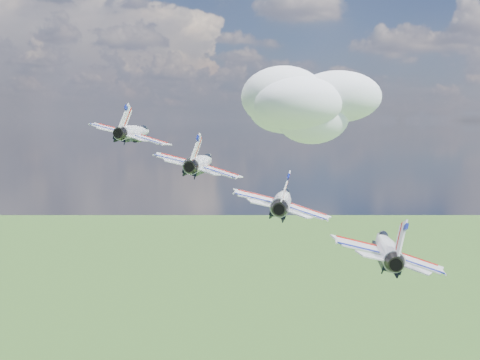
{
  "coord_description": "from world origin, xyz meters",
  "views": [
    {
      "loc": [
        -20.11,
        -86.45,
        156.35
      ],
      "look_at": [
        -14.91,
        -13.24,
        149.11
      ],
      "focal_mm": 45.0,
      "sensor_mm": 36.0,
      "label": 1
    }
  ],
  "objects_px": {
    "jet_3": "(386,247)",
    "jet_0": "(136,132)",
    "jet_2": "(283,200)",
    "jet_1": "(202,162)"
  },
  "relations": [
    {
      "from": "jet_0",
      "to": "jet_1",
      "type": "xyz_separation_m",
      "value": [
        9.34,
        -9.23,
        -3.75
      ]
    },
    {
      "from": "jet_3",
      "to": "jet_0",
      "type": "bearing_deg",
      "value": 146.5
    },
    {
      "from": "jet_2",
      "to": "jet_0",
      "type": "bearing_deg",
      "value": 146.5
    },
    {
      "from": "jet_2",
      "to": "jet_3",
      "type": "distance_m",
      "value": 13.66
    },
    {
      "from": "jet_1",
      "to": "jet_3",
      "type": "relative_size",
      "value": 1.0
    },
    {
      "from": "jet_2",
      "to": "jet_3",
      "type": "bearing_deg",
      "value": -33.5
    },
    {
      "from": "jet_0",
      "to": "jet_2",
      "type": "xyz_separation_m",
      "value": [
        18.68,
        -18.47,
        -7.5
      ]
    },
    {
      "from": "jet_0",
      "to": "jet_3",
      "type": "relative_size",
      "value": 1.0
    },
    {
      "from": "jet_1",
      "to": "jet_2",
      "type": "distance_m",
      "value": 13.66
    },
    {
      "from": "jet_2",
      "to": "jet_3",
      "type": "xyz_separation_m",
      "value": [
        9.34,
        -9.23,
        -3.75
      ]
    }
  ]
}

